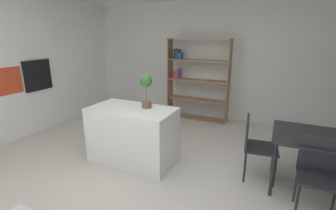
{
  "coord_description": "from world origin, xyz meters",
  "views": [
    {
      "loc": [
        1.52,
        -2.69,
        1.97
      ],
      "look_at": [
        0.14,
        0.23,
        1.02
      ],
      "focal_mm": 25.66,
      "sensor_mm": 36.0,
      "label": 1
    }
  ],
  "objects_px": {
    "kitchen_island": "(133,135)",
    "potted_plant_on_island": "(146,87)",
    "dining_table": "(318,142)",
    "dining_chair_near": "(321,169)",
    "dining_chair_island_side": "(254,142)",
    "built_in_oven": "(38,75)",
    "open_bookshelf": "(195,78)"
  },
  "relations": [
    {
      "from": "built_in_oven",
      "to": "potted_plant_on_island",
      "type": "distance_m",
      "value": 2.62
    },
    {
      "from": "built_in_oven",
      "to": "dining_chair_island_side",
      "type": "xyz_separation_m",
      "value": [
        4.22,
        0.05,
        -0.64
      ]
    },
    {
      "from": "potted_plant_on_island",
      "to": "dining_table",
      "type": "relative_size",
      "value": 0.48
    },
    {
      "from": "dining_chair_island_side",
      "to": "open_bookshelf",
      "type": "bearing_deg",
      "value": 31.61
    },
    {
      "from": "dining_chair_near",
      "to": "dining_chair_island_side",
      "type": "height_order",
      "value": "dining_chair_near"
    },
    {
      "from": "potted_plant_on_island",
      "to": "open_bookshelf",
      "type": "height_order",
      "value": "open_bookshelf"
    },
    {
      "from": "dining_table",
      "to": "dining_chair_island_side",
      "type": "height_order",
      "value": "dining_chair_island_side"
    },
    {
      "from": "built_in_oven",
      "to": "dining_table",
      "type": "distance_m",
      "value": 4.98
    },
    {
      "from": "built_in_oven",
      "to": "kitchen_island",
      "type": "xyz_separation_m",
      "value": [
        2.43,
        -0.28,
        -0.74
      ]
    },
    {
      "from": "potted_plant_on_island",
      "to": "dining_chair_island_side",
      "type": "distance_m",
      "value": 1.74
    },
    {
      "from": "dining_table",
      "to": "dining_chair_near",
      "type": "relative_size",
      "value": 1.17
    },
    {
      "from": "potted_plant_on_island",
      "to": "dining_chair_near",
      "type": "xyz_separation_m",
      "value": [
        2.34,
        -0.24,
        -0.65
      ]
    },
    {
      "from": "kitchen_island",
      "to": "open_bookshelf",
      "type": "height_order",
      "value": "open_bookshelf"
    },
    {
      "from": "dining_chair_near",
      "to": "built_in_oven",
      "type": "bearing_deg",
      "value": 175.34
    },
    {
      "from": "kitchen_island",
      "to": "potted_plant_on_island",
      "type": "xyz_separation_m",
      "value": [
        0.19,
        0.13,
        0.76
      ]
    },
    {
      "from": "kitchen_island",
      "to": "dining_chair_island_side",
      "type": "xyz_separation_m",
      "value": [
        1.79,
        0.33,
        0.09
      ]
    },
    {
      "from": "dining_table",
      "to": "kitchen_island",
      "type": "bearing_deg",
      "value": -172.36
    },
    {
      "from": "dining_table",
      "to": "built_in_oven",
      "type": "bearing_deg",
      "value": -179.35
    },
    {
      "from": "built_in_oven",
      "to": "dining_chair_island_side",
      "type": "relative_size",
      "value": 0.69
    },
    {
      "from": "open_bookshelf",
      "to": "dining_table",
      "type": "height_order",
      "value": "open_bookshelf"
    },
    {
      "from": "kitchen_island",
      "to": "potted_plant_on_island",
      "type": "relative_size",
      "value": 2.61
    },
    {
      "from": "built_in_oven",
      "to": "dining_chair_island_side",
      "type": "distance_m",
      "value": 4.27
    },
    {
      "from": "built_in_oven",
      "to": "dining_chair_near",
      "type": "height_order",
      "value": "built_in_oven"
    },
    {
      "from": "dining_table",
      "to": "dining_chair_near",
      "type": "xyz_separation_m",
      "value": [
        -0.0,
        -0.45,
        -0.13
      ]
    },
    {
      "from": "kitchen_island",
      "to": "dining_table",
      "type": "height_order",
      "value": "kitchen_island"
    },
    {
      "from": "dining_chair_near",
      "to": "dining_chair_island_side",
      "type": "distance_m",
      "value": 0.86
    },
    {
      "from": "dining_chair_island_side",
      "to": "dining_chair_near",
      "type": "bearing_deg",
      "value": -127.29
    },
    {
      "from": "open_bookshelf",
      "to": "dining_chair_island_side",
      "type": "distance_m",
      "value": 2.61
    },
    {
      "from": "open_bookshelf",
      "to": "dining_table",
      "type": "xyz_separation_m",
      "value": [
        2.33,
        -2.01,
        -0.32
      ]
    },
    {
      "from": "kitchen_island",
      "to": "dining_chair_island_side",
      "type": "bearing_deg",
      "value": 10.41
    },
    {
      "from": "built_in_oven",
      "to": "potted_plant_on_island",
      "type": "xyz_separation_m",
      "value": [
        2.62,
        -0.15,
        0.02
      ]
    },
    {
      "from": "dining_chair_near",
      "to": "open_bookshelf",
      "type": "bearing_deg",
      "value": 133.32
    }
  ]
}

